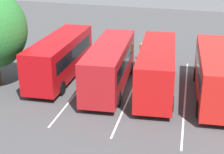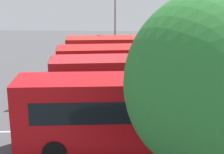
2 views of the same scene
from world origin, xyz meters
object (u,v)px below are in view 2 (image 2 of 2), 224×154
bus_center_left (130,69)px  depot_tree (214,84)px  bus_center_right (136,84)px  street_lamp (115,24)px  pedestrian (20,92)px  bus_far_left (128,56)px  bus_far_right (125,111)px

bus_center_left → depot_tree: depot_tree is taller
bus_center_right → street_lamp: 11.86m
bus_center_left → pedestrian: (6.81, 2.83, -0.87)m
street_lamp → bus_far_left: bearing=8.5°
bus_far_right → street_lamp: (1.15, -15.98, 2.14)m
bus_far_left → bus_center_right: size_ratio=1.00×
pedestrian → bus_center_left: bearing=19.1°
bus_center_right → bus_far_right: size_ratio=1.00×
bus_far_left → bus_center_left: bearing=85.3°
street_lamp → depot_tree: size_ratio=0.94×
bus_far_right → pedestrian: size_ratio=5.78×
bus_far_left → street_lamp: bearing=-79.3°
bus_far_left → bus_center_right: same height
pedestrian → bus_far_right: bearing=-41.6°
street_lamp → bus_center_left: bearing=0.5°
bus_center_right → street_lamp: (1.73, -11.54, 2.14)m
street_lamp → depot_tree: bearing=1.8°
pedestrian → street_lamp: street_lamp is taller
bus_far_right → depot_tree: 5.64m
bus_center_right → depot_tree: bearing=96.7°
bus_far_left → bus_center_left: same height
pedestrian → depot_tree: 13.69m
depot_tree → bus_center_right: bearing=-75.5°
bus_center_right → depot_tree: (-2.22, 8.62, 2.54)m
bus_far_left → depot_tree: size_ratio=1.36×
bus_center_left → bus_far_right: (0.22, 8.01, 0.00)m
bus_far_right → street_lamp: size_ratio=1.44×
street_lamp → depot_tree: depot_tree is taller
bus_far_left → street_lamp: size_ratio=1.45×
bus_center_left → bus_center_right: bearing=87.4°
bus_far_right → bus_center_left: bearing=-97.2°
pedestrian → street_lamp: size_ratio=0.25×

